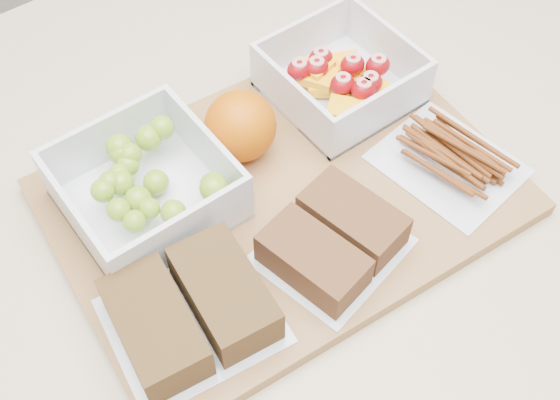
{
  "coord_description": "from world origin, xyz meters",
  "views": [
    {
      "loc": [
        -0.23,
        -0.29,
        1.45
      ],
      "look_at": [
        -0.0,
        0.01,
        0.93
      ],
      "focal_mm": 45.0,
      "sensor_mm": 36.0,
      "label": 1
    }
  ],
  "objects_px": {
    "fruit_container": "(340,79)",
    "sandwich_bag_left": "(190,310)",
    "pretzel_bag": "(450,156)",
    "orange": "(240,126)",
    "cutting_board": "(283,197)",
    "grape_container": "(147,185)",
    "sandwich_bag_center": "(333,240)"
  },
  "relations": [
    {
      "from": "cutting_board",
      "to": "sandwich_bag_center",
      "type": "distance_m",
      "value": 0.08
    },
    {
      "from": "fruit_container",
      "to": "pretzel_bag",
      "type": "bearing_deg",
      "value": -80.57
    },
    {
      "from": "cutting_board",
      "to": "sandwich_bag_center",
      "type": "xyz_separation_m",
      "value": [
        -0.0,
        -0.08,
        0.03
      ]
    },
    {
      "from": "cutting_board",
      "to": "grape_container",
      "type": "relative_size",
      "value": 2.96
    },
    {
      "from": "sandwich_bag_left",
      "to": "sandwich_bag_center",
      "type": "height_order",
      "value": "sandwich_bag_left"
    },
    {
      "from": "orange",
      "to": "fruit_container",
      "type": "bearing_deg",
      "value": 0.54
    },
    {
      "from": "orange",
      "to": "sandwich_bag_left",
      "type": "height_order",
      "value": "orange"
    },
    {
      "from": "pretzel_bag",
      "to": "grape_container",
      "type": "bearing_deg",
      "value": 151.86
    },
    {
      "from": "orange",
      "to": "cutting_board",
      "type": "bearing_deg",
      "value": -89.14
    },
    {
      "from": "cutting_board",
      "to": "sandwich_bag_left",
      "type": "relative_size",
      "value": 2.81
    },
    {
      "from": "fruit_container",
      "to": "sandwich_bag_left",
      "type": "height_order",
      "value": "fruit_container"
    },
    {
      "from": "cutting_board",
      "to": "orange",
      "type": "relative_size",
      "value": 6.01
    },
    {
      "from": "sandwich_bag_left",
      "to": "pretzel_bag",
      "type": "bearing_deg",
      "value": -1.61
    },
    {
      "from": "cutting_board",
      "to": "sandwich_bag_left",
      "type": "height_order",
      "value": "sandwich_bag_left"
    },
    {
      "from": "cutting_board",
      "to": "sandwich_bag_center",
      "type": "height_order",
      "value": "sandwich_bag_center"
    },
    {
      "from": "sandwich_bag_left",
      "to": "fruit_container",
      "type": "bearing_deg",
      "value": 25.92
    },
    {
      "from": "cutting_board",
      "to": "fruit_container",
      "type": "bearing_deg",
      "value": 33.08
    },
    {
      "from": "fruit_container",
      "to": "orange",
      "type": "relative_size",
      "value": 1.92
    },
    {
      "from": "cutting_board",
      "to": "grape_container",
      "type": "xyz_separation_m",
      "value": [
        -0.11,
        0.07,
        0.03
      ]
    },
    {
      "from": "sandwich_bag_left",
      "to": "pretzel_bag",
      "type": "xyz_separation_m",
      "value": [
        0.29,
        -0.01,
        -0.01
      ]
    },
    {
      "from": "sandwich_bag_left",
      "to": "pretzel_bag",
      "type": "distance_m",
      "value": 0.29
    },
    {
      "from": "orange",
      "to": "sandwich_bag_center",
      "type": "bearing_deg",
      "value": -91.57
    },
    {
      "from": "sandwich_bag_left",
      "to": "grape_container",
      "type": "bearing_deg",
      "value": 74.16
    },
    {
      "from": "cutting_board",
      "to": "pretzel_bag",
      "type": "height_order",
      "value": "pretzel_bag"
    },
    {
      "from": "sandwich_bag_center",
      "to": "pretzel_bag",
      "type": "xyz_separation_m",
      "value": [
        0.15,
        0.01,
        -0.0
      ]
    },
    {
      "from": "grape_container",
      "to": "orange",
      "type": "xyz_separation_m",
      "value": [
        0.11,
        0.0,
        0.01
      ]
    },
    {
      "from": "fruit_container",
      "to": "orange",
      "type": "distance_m",
      "value": 0.13
    },
    {
      "from": "fruit_container",
      "to": "sandwich_bag_left",
      "type": "relative_size",
      "value": 0.9
    },
    {
      "from": "cutting_board",
      "to": "sandwich_bag_left",
      "type": "xyz_separation_m",
      "value": [
        -0.14,
        -0.06,
        0.03
      ]
    },
    {
      "from": "fruit_container",
      "to": "sandwich_bag_center",
      "type": "relative_size",
      "value": 0.96
    },
    {
      "from": "cutting_board",
      "to": "sandwich_bag_left",
      "type": "bearing_deg",
      "value": -151.7
    },
    {
      "from": "sandwich_bag_center",
      "to": "cutting_board",
      "type": "bearing_deg",
      "value": 86.37
    }
  ]
}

